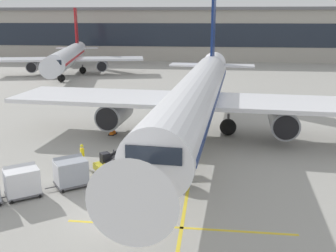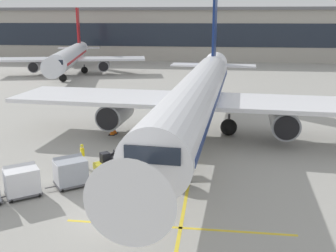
{
  "view_description": "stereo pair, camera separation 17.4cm",
  "coord_description": "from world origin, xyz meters",
  "px_view_note": "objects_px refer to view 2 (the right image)",
  "views": [
    {
      "loc": [
        5.43,
        -18.86,
        10.51
      ],
      "look_at": [
        2.3,
        7.24,
        3.15
      ],
      "focal_mm": 41.56,
      "sensor_mm": 36.0,
      "label": 1
    },
    {
      "loc": [
        5.6,
        -18.84,
        10.51
      ],
      "look_at": [
        2.3,
        7.24,
        3.15
      ],
      "focal_mm": 41.56,
      "sensor_mm": 36.0,
      "label": 2
    }
  ],
  "objects_px": {
    "safety_cone_engine_keepout": "(112,132)",
    "distant_airplane": "(70,57)",
    "ground_crew_by_loader": "(82,154)",
    "baggage_cart_lead": "(70,171)",
    "belt_loader": "(123,159)",
    "safety_cone_wingtip": "(114,130)",
    "baggage_cart_second": "(22,180)",
    "parked_airplane": "(198,95)",
    "ground_crew_by_carts": "(81,166)"
  },
  "relations": [
    {
      "from": "safety_cone_engine_keepout",
      "to": "distant_airplane",
      "type": "relative_size",
      "value": 0.02
    },
    {
      "from": "ground_crew_by_loader",
      "to": "baggage_cart_lead",
      "type": "bearing_deg",
      "value": -84.05
    },
    {
      "from": "belt_loader",
      "to": "safety_cone_engine_keepout",
      "type": "relative_size",
      "value": 7.68
    },
    {
      "from": "safety_cone_engine_keepout",
      "to": "safety_cone_wingtip",
      "type": "height_order",
      "value": "safety_cone_wingtip"
    },
    {
      "from": "ground_crew_by_loader",
      "to": "safety_cone_wingtip",
      "type": "bearing_deg",
      "value": 89.38
    },
    {
      "from": "baggage_cart_second",
      "to": "belt_loader",
      "type": "bearing_deg",
      "value": 43.66
    },
    {
      "from": "parked_airplane",
      "to": "safety_cone_engine_keepout",
      "type": "bearing_deg",
      "value": -176.13
    },
    {
      "from": "ground_crew_by_carts",
      "to": "safety_cone_wingtip",
      "type": "distance_m",
      "value": 10.9
    },
    {
      "from": "safety_cone_engine_keepout",
      "to": "safety_cone_wingtip",
      "type": "relative_size",
      "value": 0.95
    },
    {
      "from": "parked_airplane",
      "to": "baggage_cart_lead",
      "type": "height_order",
      "value": "parked_airplane"
    },
    {
      "from": "baggage_cart_second",
      "to": "safety_cone_wingtip",
      "type": "height_order",
      "value": "baggage_cart_second"
    },
    {
      "from": "safety_cone_engine_keepout",
      "to": "baggage_cart_second",
      "type": "bearing_deg",
      "value": -98.82
    },
    {
      "from": "safety_cone_engine_keepout",
      "to": "ground_crew_by_loader",
      "type": "bearing_deg",
      "value": -89.92
    },
    {
      "from": "belt_loader",
      "to": "safety_cone_engine_keepout",
      "type": "xyz_separation_m",
      "value": [
        -3.05,
        8.28,
        -0.53
      ]
    },
    {
      "from": "distant_airplane",
      "to": "parked_airplane",
      "type": "bearing_deg",
      "value": -55.07
    },
    {
      "from": "distant_airplane",
      "to": "ground_crew_by_loader",
      "type": "bearing_deg",
      "value": -68.28
    },
    {
      "from": "baggage_cart_lead",
      "to": "parked_airplane",
      "type": "bearing_deg",
      "value": 57.82
    },
    {
      "from": "ground_crew_by_loader",
      "to": "baggage_cart_second",
      "type": "bearing_deg",
      "value": -112.09
    },
    {
      "from": "parked_airplane",
      "to": "belt_loader",
      "type": "height_order",
      "value": "parked_airplane"
    },
    {
      "from": "belt_loader",
      "to": "ground_crew_by_loader",
      "type": "height_order",
      "value": "belt_loader"
    },
    {
      "from": "baggage_cart_second",
      "to": "parked_airplane",
      "type": "bearing_deg",
      "value": 54.17
    },
    {
      "from": "parked_airplane",
      "to": "safety_cone_wingtip",
      "type": "height_order",
      "value": "parked_airplane"
    },
    {
      "from": "belt_loader",
      "to": "baggage_cart_second",
      "type": "distance_m",
      "value": 7.03
    },
    {
      "from": "parked_airplane",
      "to": "ground_crew_by_carts",
      "type": "relative_size",
      "value": 25.13
    },
    {
      "from": "baggage_cart_lead",
      "to": "safety_cone_wingtip",
      "type": "distance_m",
      "value": 11.8
    },
    {
      "from": "parked_airplane",
      "to": "distant_airplane",
      "type": "xyz_separation_m",
      "value": [
        -26.18,
        37.49,
        -0.49
      ]
    },
    {
      "from": "belt_loader",
      "to": "distant_airplane",
      "type": "relative_size",
      "value": 0.13
    },
    {
      "from": "baggage_cart_second",
      "to": "safety_cone_engine_keepout",
      "type": "distance_m",
      "value": 13.31
    },
    {
      "from": "belt_loader",
      "to": "ground_crew_by_loader",
      "type": "xyz_separation_m",
      "value": [
        -3.04,
        0.19,
        0.16
      ]
    },
    {
      "from": "ground_crew_by_carts",
      "to": "safety_cone_engine_keepout",
      "type": "xyz_separation_m",
      "value": [
        -0.77,
        10.44,
        -0.69
      ]
    },
    {
      "from": "baggage_cart_second",
      "to": "ground_crew_by_loader",
      "type": "distance_m",
      "value": 5.45
    },
    {
      "from": "parked_airplane",
      "to": "baggage_cart_second",
      "type": "xyz_separation_m",
      "value": [
        -9.87,
        -13.66,
        -2.81
      ]
    },
    {
      "from": "baggage_cart_lead",
      "to": "ground_crew_by_loader",
      "type": "bearing_deg",
      "value": 95.95
    },
    {
      "from": "baggage_cart_second",
      "to": "safety_cone_engine_keepout",
      "type": "relative_size",
      "value": 4.14
    },
    {
      "from": "ground_crew_by_loader",
      "to": "belt_loader",
      "type": "bearing_deg",
      "value": -3.67
    },
    {
      "from": "safety_cone_wingtip",
      "to": "distant_airplane",
      "type": "bearing_deg",
      "value": 116.15
    },
    {
      "from": "ground_crew_by_loader",
      "to": "distant_airplane",
      "type": "xyz_separation_m",
      "value": [
        -18.36,
        46.11,
        2.31
      ]
    },
    {
      "from": "belt_loader",
      "to": "safety_cone_wingtip",
      "type": "xyz_separation_m",
      "value": [
        -2.94,
        8.7,
        -0.52
      ]
    },
    {
      "from": "belt_loader",
      "to": "ground_crew_by_loader",
      "type": "bearing_deg",
      "value": 176.33
    },
    {
      "from": "safety_cone_engine_keepout",
      "to": "ground_crew_by_carts",
      "type": "bearing_deg",
      "value": -85.8
    },
    {
      "from": "ground_crew_by_loader",
      "to": "distant_airplane",
      "type": "height_order",
      "value": "distant_airplane"
    },
    {
      "from": "ground_crew_by_carts",
      "to": "baggage_cart_second",
      "type": "bearing_deg",
      "value": -136.16
    },
    {
      "from": "baggage_cart_second",
      "to": "ground_crew_by_carts",
      "type": "distance_m",
      "value": 3.89
    },
    {
      "from": "safety_cone_wingtip",
      "to": "safety_cone_engine_keepout",
      "type": "bearing_deg",
      "value": -103.82
    },
    {
      "from": "safety_cone_wingtip",
      "to": "belt_loader",
      "type": "bearing_deg",
      "value": -71.31
    },
    {
      "from": "ground_crew_by_loader",
      "to": "parked_airplane",
      "type": "bearing_deg",
      "value": 47.78
    },
    {
      "from": "ground_crew_by_loader",
      "to": "safety_cone_engine_keepout",
      "type": "distance_m",
      "value": 8.12
    },
    {
      "from": "belt_loader",
      "to": "baggage_cart_lead",
      "type": "bearing_deg",
      "value": -131.25
    },
    {
      "from": "ground_crew_by_carts",
      "to": "distant_airplane",
      "type": "xyz_separation_m",
      "value": [
        -19.12,
        48.46,
        2.31
      ]
    },
    {
      "from": "baggage_cart_second",
      "to": "safety_cone_engine_keepout",
      "type": "height_order",
      "value": "baggage_cart_second"
    }
  ]
}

